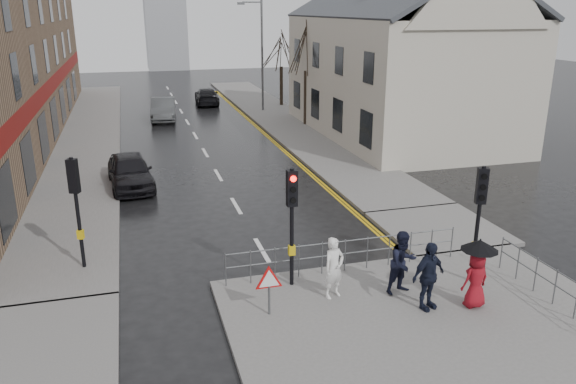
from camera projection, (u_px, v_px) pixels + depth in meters
ground at (287, 293)px, 15.64m from camera, size 120.00×120.00×0.00m
near_pavement at (450, 342)px, 13.20m from camera, size 10.00×9.00×0.14m
left_pavement at (87, 134)px, 34.95m from camera, size 4.00×44.00×0.14m
right_pavement at (279, 118)px, 40.15m from camera, size 4.00×40.00×0.14m
pavement_bridge_right at (439, 228)px, 20.05m from camera, size 4.00×4.20×0.14m
pavement_stub_left at (29, 347)px, 13.02m from camera, size 4.00×4.20×0.14m
building_right_cream at (398, 56)px, 33.70m from camera, size 9.00×16.40×10.10m
traffic_signal_near_left at (292, 207)px, 15.10m from camera, size 0.28×0.27×3.40m
traffic_signal_near_right at (480, 204)px, 15.30m from camera, size 0.34×0.33×3.40m
traffic_signal_far_left at (75, 194)px, 16.19m from camera, size 0.34×0.33×3.40m
guard_railing_front at (345, 248)px, 16.43m from camera, size 7.14×0.04×1.00m
guard_railing_side at (556, 280)px, 14.55m from camera, size 0.04×4.54×1.00m
warning_sign at (269, 282)px, 14.01m from camera, size 0.80×0.07×1.35m
street_lamp at (260, 48)px, 41.26m from camera, size 1.83×0.25×8.00m
tree_near at (306, 47)px, 36.08m from camera, size 2.40×2.40×6.58m
tree_far at (281, 50)px, 43.74m from camera, size 2.40×2.40×5.64m
pedestrian_a at (334, 268)px, 14.90m from camera, size 0.72×0.58×1.70m
pedestrian_b at (403, 262)px, 15.13m from camera, size 1.00×0.86×1.77m
pedestrian_with_umbrella at (477, 269)px, 14.34m from camera, size 0.96×0.96×1.87m
pedestrian_d at (428, 276)px, 14.30m from camera, size 1.16×0.76×1.83m
car_parked at (130, 171)px, 24.55m from camera, size 2.14×4.56×1.51m
car_mid at (163, 109)px, 39.40m from camera, size 2.02×4.76×1.53m
car_far at (207, 96)px, 45.78m from camera, size 2.24×4.72×1.33m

